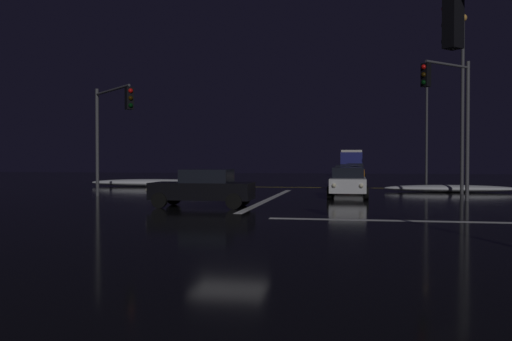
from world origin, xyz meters
The scene contains 17 objects.
ground centered at (0.00, 0.00, -0.05)m, with size 120.00×120.00×0.10m, color black.
stop_line_north centered at (0.00, 9.10, 0.00)m, with size 0.35×15.67×0.01m.
centre_line_ns centered at (0.00, 20.70, 0.00)m, with size 22.00×0.15×0.01m.
snow_bank_left_curb centered at (-9.90, 19.90, 0.27)m, with size 10.36×1.50×0.55m.
snow_bank_right_curb centered at (9.90, 16.57, 0.22)m, with size 7.88×1.50×0.44m.
sedan_white centered at (3.85, 10.82, 0.80)m, with size 2.02×4.33×1.57m.
sedan_silver centered at (3.79, 17.33, 0.80)m, with size 2.02×4.33×1.57m.
sedan_gray centered at (3.63, 23.06, 0.80)m, with size 2.02×4.33×1.57m.
sedan_red centered at (3.74, 29.50, 0.80)m, with size 2.02×4.33×1.57m.
sedan_orange centered at (4.16, 35.09, 0.80)m, with size 2.02×4.33×1.57m.
sedan_green centered at (4.20, 40.95, 0.80)m, with size 2.02×4.33×1.57m.
box_truck centered at (3.79, 48.11, 1.71)m, with size 2.68×8.28×3.08m.
sedan_black_crossing centered at (-2.03, 3.92, 0.80)m, with size 4.33×2.02×1.57m.
traffic_signal_nw centered at (-8.07, 8.07, 4.03)m, with size 3.53×3.53×5.79m.
traffic_signal_ne centered at (8.60, 8.60, 4.52)m, with size 2.52×2.52×6.67m.
streetlamp_right_near centered at (10.20, 14.70, 5.82)m, with size 0.44×0.44×10.22m.
streetlamp_right_far centered at (10.20, 30.70, 5.33)m, with size 0.44×0.44×9.27m.
Camera 1 is at (4.22, -18.37, 1.98)m, focal length 38.84 mm.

